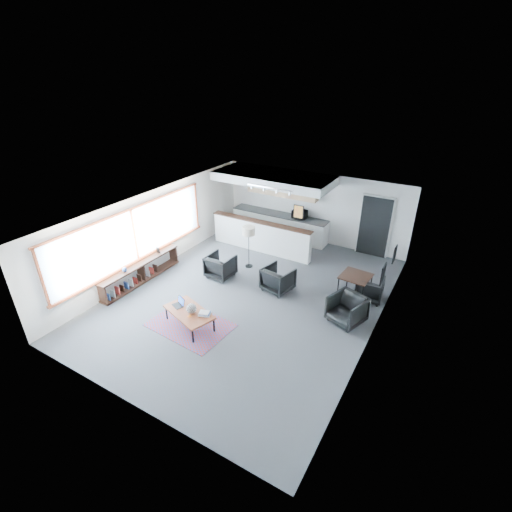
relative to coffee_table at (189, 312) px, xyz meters
The scene contains 21 objects.
room 2.25m from the coffee_table, 72.29° to the left, with size 7.02×9.02×2.62m.
window 3.20m from the coffee_table, 159.44° to the left, with size 0.10×5.95×1.66m.
console 2.83m from the coffee_table, 161.10° to the left, with size 0.35×3.00×0.80m.
kitchenette 5.78m from the coffee_table, 95.76° to the left, with size 4.20×1.96×2.60m.
doorway 7.06m from the coffee_table, 65.37° to the left, with size 1.10×0.12×2.15m.
track_light 4.67m from the coffee_table, 89.49° to the left, with size 1.60×0.07×0.15m.
wall_art_lower 4.86m from the coffee_table, 29.99° to the left, with size 0.03×0.38×0.48m.
wall_art_upper 5.60m from the coffee_table, 41.81° to the left, with size 0.03×0.34×0.44m.
kilim_rug 0.40m from the coffee_table, 63.43° to the left, with size 2.15×1.54×0.01m.
coffee_table is the anchor object (origin of this frame).
laptop 0.40m from the coffee_table, 166.07° to the left, with size 0.37×0.34×0.21m.
ceramic_pot 0.19m from the coffee_table, ahead, with size 0.25×0.25×0.25m.
book_stack 0.45m from the coffee_table, 11.79° to the left, with size 0.34×0.31×0.09m.
coaster 0.22m from the coffee_table, 48.25° to the right, with size 0.12×0.12×0.01m.
armchair_left 2.56m from the coffee_table, 107.09° to the left, with size 0.78×0.73×0.81m, color black.
armchair_right 2.89m from the coffee_table, 66.16° to the left, with size 0.79×0.74×0.81m, color black.
floor_lamp 3.56m from the coffee_table, 95.31° to the left, with size 0.51×0.51×1.42m.
dining_table 4.74m from the coffee_table, 47.25° to the left, with size 0.86×0.86×0.67m.
dining_chair_near 4.04m from the coffee_table, 32.59° to the left, with size 0.69×0.65×0.71m, color black.
dining_chair_far 5.07m from the coffee_table, 44.36° to the left, with size 0.62×0.58×0.63m, color black.
microwave 6.16m from the coffee_table, 87.66° to the left, with size 0.53×0.29×0.36m, color black.
Camera 1 is at (4.71, -7.72, 6.00)m, focal length 26.00 mm.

